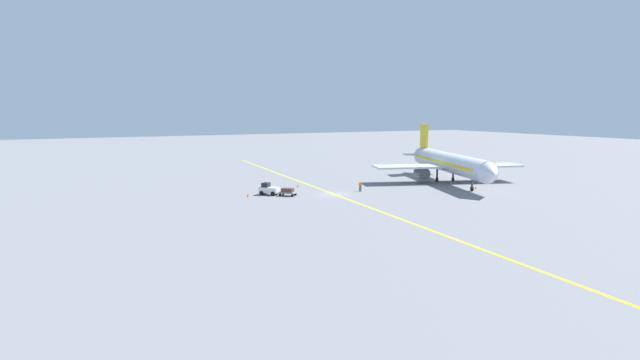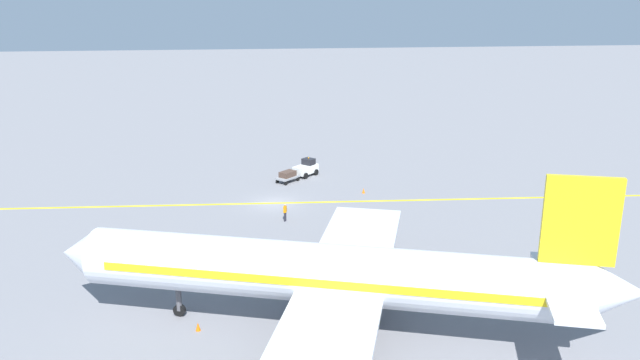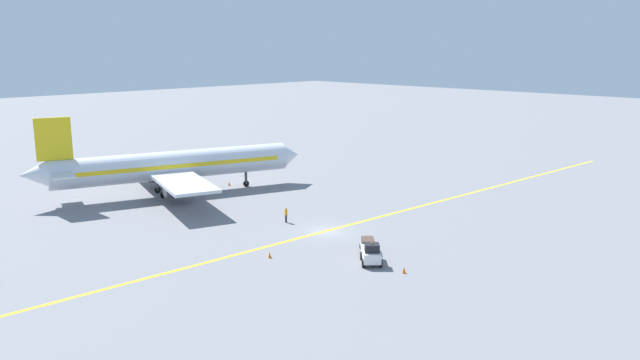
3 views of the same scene
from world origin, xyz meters
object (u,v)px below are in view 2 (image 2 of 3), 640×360
baggage_tug_white (306,168)px  traffic_cone_mid_apron (364,191)px  traffic_cone_by_wingtip (302,166)px  ground_crew_worker (285,212)px  baggage_cart_trailing (288,176)px  traffic_cone_near_nose (198,327)px  airplane_at_gate (334,275)px

baggage_tug_white → traffic_cone_mid_apron: bearing=-145.2°
traffic_cone_by_wingtip → traffic_cone_mid_apron: bearing=-154.1°
ground_crew_worker → traffic_cone_by_wingtip: bearing=-10.8°
baggage_cart_trailing → traffic_cone_mid_apron: 9.17m
baggage_tug_white → traffic_cone_by_wingtip: size_ratio=5.79×
baggage_tug_white → ground_crew_worker: 15.39m
traffic_cone_near_nose → baggage_cart_trailing: bearing=-14.6°
airplane_at_gate → traffic_cone_near_nose: (1.10, 8.25, -3.43)m
baggage_cart_trailing → traffic_cone_by_wingtip: 6.25m
ground_crew_worker → traffic_cone_near_nose: size_ratio=3.05×
airplane_at_gate → ground_crew_worker: airplane_at_gate is taller
baggage_cart_trailing → traffic_cone_mid_apron: size_ratio=5.14×
baggage_tug_white → traffic_cone_mid_apron: (-7.51, -5.23, -0.63)m
airplane_at_gate → traffic_cone_near_nose: bearing=82.4°
baggage_cart_trailing → baggage_tug_white: bearing=-45.0°
traffic_cone_near_nose → traffic_cone_mid_apron: (26.41, -15.76, 0.00)m
baggage_tug_white → traffic_cone_mid_apron: size_ratio=5.79×
traffic_cone_near_nose → traffic_cone_by_wingtip: size_ratio=1.00×
baggage_cart_trailing → traffic_cone_near_nose: baggage_cart_trailing is taller
airplane_at_gate → traffic_cone_by_wingtip: airplane_at_gate is taller
baggage_cart_trailing → ground_crew_worker: (-12.63, 1.30, 0.15)m
airplane_at_gate → baggage_cart_trailing: airplane_at_gate is taller
baggage_cart_trailing → traffic_cone_mid_apron: bearing=-124.4°
traffic_cone_near_nose → ground_crew_worker: bearing=-20.0°
traffic_cone_near_nose → traffic_cone_mid_apron: size_ratio=1.00×
baggage_cart_trailing → traffic_cone_near_nose: (-31.59, 8.20, -0.49)m
airplane_at_gate → traffic_cone_near_nose: airplane_at_gate is taller
airplane_at_gate → traffic_cone_mid_apron: size_ratio=62.94×
baggage_cart_trailing → ground_crew_worker: 12.69m
airplane_at_gate → ground_crew_worker: (20.06, 1.35, -2.80)m
traffic_cone_mid_apron → traffic_cone_near_nose: bearing=149.2°
baggage_cart_trailing → traffic_cone_mid_apron: (-5.17, -7.56, -0.49)m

